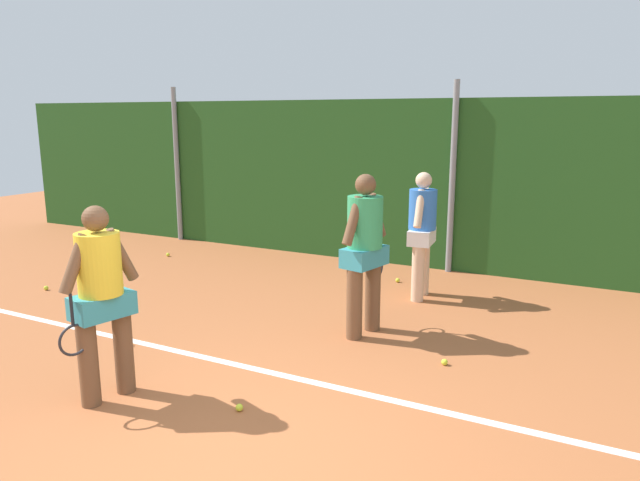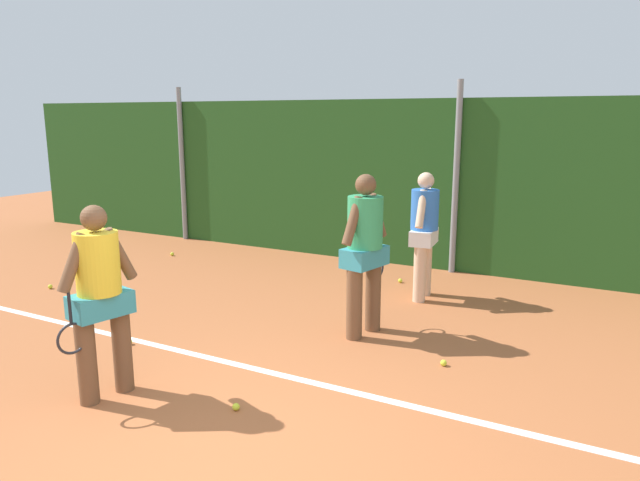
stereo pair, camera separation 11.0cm
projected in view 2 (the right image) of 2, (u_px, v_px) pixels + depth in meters
name	position (u px, v px, depth m)	size (l,w,h in m)	color
ground_plane	(332.00, 371.00, 5.96)	(30.33, 30.33, 0.00)	#A85B33
hedge_fence_backdrop	(458.00, 186.00, 9.61)	(19.72, 0.25, 2.82)	#23511E
fence_post_left	(182.00, 165.00, 12.04)	(0.10, 0.10, 3.10)	gray
fence_post_center	(456.00, 179.00, 9.43)	(0.10, 0.10, 3.10)	gray
court_baseline_paint	(317.00, 384.00, 5.68)	(14.41, 0.10, 0.01)	white
player_foreground_near	(99.00, 292.00, 5.23)	(0.42, 0.82, 1.79)	brown
player_midcourt	(365.00, 246.00, 6.76)	(0.44, 0.85, 1.90)	brown
player_backcourt_far	(424.00, 229.00, 8.16)	(0.38, 0.75, 1.79)	beige
tennis_ball_0	(172.00, 254.00, 10.85)	(0.07, 0.07, 0.07)	#CCDB33
tennis_ball_3	(50.00, 287.00, 8.79)	(0.07, 0.07, 0.07)	#CCDB33
tennis_ball_4	(400.00, 281.00, 9.11)	(0.07, 0.07, 0.07)	#CCDB33
tennis_ball_5	(236.00, 407.00, 5.17)	(0.07, 0.07, 0.07)	#CCDB33
tennis_ball_6	(129.00, 342.00, 6.65)	(0.07, 0.07, 0.07)	#CCDB33
tennis_ball_7	(444.00, 363.00, 6.08)	(0.07, 0.07, 0.07)	#CCDB33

